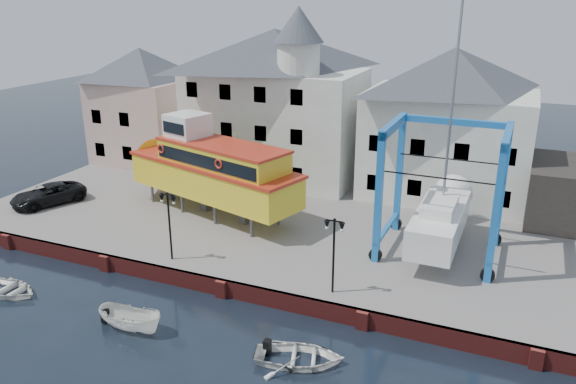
% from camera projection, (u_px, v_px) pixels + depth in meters
% --- Properties ---
extents(ground, '(140.00, 140.00, 0.00)m').
position_uv_depth(ground, '(222.00, 297.00, 31.03)').
color(ground, black).
rests_on(ground, ground).
extents(hardstanding, '(44.00, 22.00, 1.00)m').
position_uv_depth(hardstanding, '(297.00, 219.00, 40.41)').
color(hardstanding, slate).
rests_on(hardstanding, ground).
extents(quay_wall, '(44.00, 0.47, 1.00)m').
position_uv_depth(quay_wall, '(223.00, 288.00, 30.95)').
color(quay_wall, maroon).
rests_on(quay_wall, ground).
extents(building_pink, '(8.00, 7.00, 10.30)m').
position_uv_depth(building_pink, '(144.00, 106.00, 51.20)').
color(building_pink, beige).
rests_on(building_pink, hardstanding).
extents(building_white_main, '(14.00, 8.30, 14.00)m').
position_uv_depth(building_white_main, '(276.00, 102.00, 46.32)').
color(building_white_main, silver).
rests_on(building_white_main, hardstanding).
extents(building_white_right, '(12.00, 8.00, 11.20)m').
position_uv_depth(building_white_right, '(449.00, 124.00, 41.99)').
color(building_white_right, silver).
rests_on(building_white_right, hardstanding).
extents(lamp_post_left, '(1.12, 0.32, 4.20)m').
position_uv_depth(lamp_post_left, '(168.00, 209.00, 32.14)').
color(lamp_post_left, black).
rests_on(lamp_post_left, hardstanding).
extents(lamp_post_right, '(1.12, 0.32, 4.20)m').
position_uv_depth(lamp_post_right, '(334.00, 237.00, 28.47)').
color(lamp_post_right, black).
rests_on(lamp_post_right, hardstanding).
extents(tour_boat, '(16.21, 8.07, 6.88)m').
position_uv_depth(tour_boat, '(204.00, 167.00, 39.57)').
color(tour_boat, '#59595E').
rests_on(tour_boat, hardstanding).
extents(travel_lift, '(7.08, 9.99, 15.06)m').
position_uv_depth(travel_lift, '(443.00, 209.00, 33.95)').
color(travel_lift, '#1E68B0').
rests_on(travel_lift, hardstanding).
extents(van, '(4.37, 5.83, 1.47)m').
position_uv_depth(van, '(48.00, 194.00, 41.65)').
color(van, black).
rests_on(van, hardstanding).
extents(motorboat_a, '(3.61, 1.42, 1.38)m').
position_uv_depth(motorboat_a, '(132.00, 330.00, 27.99)').
color(motorboat_a, white).
rests_on(motorboat_a, ground).
extents(motorboat_b, '(4.75, 3.96, 0.85)m').
position_uv_depth(motorboat_b, '(299.00, 362.00, 25.51)').
color(motorboat_b, white).
rests_on(motorboat_b, ground).
extents(motorboat_d, '(3.80, 2.75, 0.78)m').
position_uv_depth(motorboat_d, '(9.00, 293.00, 31.39)').
color(motorboat_d, white).
rests_on(motorboat_d, ground).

